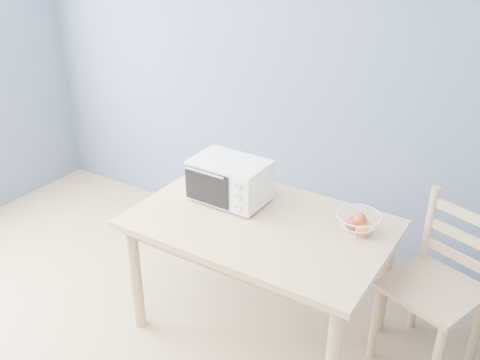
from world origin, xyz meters
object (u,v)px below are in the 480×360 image
Objects in this scene: dining_table at (260,236)px; toaster_oven at (227,179)px; fruit_basket at (359,223)px; dining_chair at (437,289)px.

dining_table is 3.21× the size of toaster_oven.
fruit_basket is 0.56m from dining_chair.
toaster_oven is 0.79m from fruit_basket.
fruit_basket is at bearing 5.48° from toaster_oven.
dining_chair reaches higher than fruit_basket.
dining_table is at bearing -142.78° from dining_chair.
dining_chair is (1.21, 0.19, -0.41)m from toaster_oven.
fruit_basket is (0.78, 0.07, -0.07)m from toaster_oven.
toaster_oven is at bearing 159.59° from dining_table.
dining_chair is at bearing 9.67° from toaster_oven.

